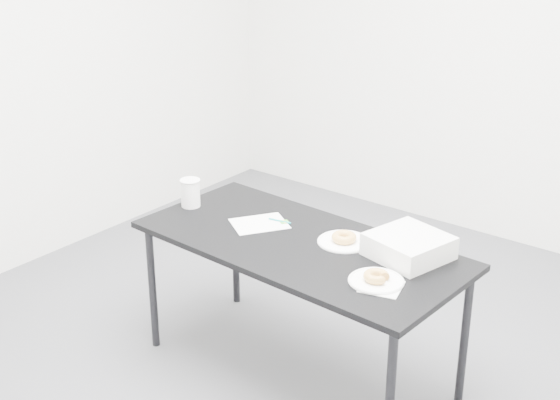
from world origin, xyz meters
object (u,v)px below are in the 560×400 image
Objects in this scene: plate_far at (344,242)px; bakery_box at (409,246)px; scorecard at (259,224)px; pen at (280,221)px; coffee_cup at (190,193)px; plate_near at (376,281)px; donut_far at (344,237)px; donut_near at (376,276)px; table at (300,253)px.

bakery_box reaches higher than plate_far.
pen is at bearing 83.42° from scorecard.
coffee_cup is (-0.48, -0.12, 0.07)m from pen.
coffee_cup reaches higher than bakery_box.
donut_far reaches higher than plate_near.
pen is 1.10× the size of donut_near.
scorecard is 0.44m from plate_far.
pen is 0.39× the size of bakery_box.
bakery_box is at bearing 8.48° from coffee_cup.
donut_near is 0.45× the size of plate_far.
coffee_cup is (-1.17, 0.12, 0.07)m from plate_near.
bakery_box is at bearing -5.48° from pen.
pen is (0.06, 0.08, 0.01)m from scorecard.
plate_far is at bearing 40.12° from table.
pen is at bearing 179.87° from plate_far.
coffee_cup is at bearing -157.78° from bakery_box.
coffee_cup is at bearing -141.08° from scorecard.
scorecard is 2.15× the size of pen.
scorecard is 0.42m from coffee_cup.
donut_near is 0.75× the size of coffee_cup.
donut_far is at bearing 42.99° from scorecard.
donut_near is at bearing -36.78° from donut_far.
plate_near is at bearing -10.85° from table.
pen reaches higher than plate_near.
pen is 0.73m from plate_near.
table is at bearing -39.69° from pen.
donut_near is 1.17m from coffee_cup.
plate_near is (0.75, -0.16, 0.01)m from scorecard.
pen is at bearing 179.87° from donut_far.
bakery_box is at bearing 9.99° from plate_far.
plate_far is (0.37, -0.00, -0.00)m from pen.
plate_far is at bearing 7.94° from coffee_cup.
table is at bearing 23.86° from scorecard.
coffee_cup reaches higher than plate_far.
table is at bearing 166.37° from plate_near.
table is 5.15× the size of bakery_box.
scorecard is 0.77m from plate_near.
donut_far is at bearing -156.27° from bakery_box.
table is 14.41× the size of donut_near.
table is 0.50m from bakery_box.
donut_near is at bearing 0.00° from plate_near.
coffee_cup is (-1.17, 0.12, 0.04)m from donut_near.
table is 10.86× the size of coffee_cup.
donut_far is at bearing -10.05° from pen.
plate_near reaches higher than scorecard.
coffee_cup is (-0.85, -0.12, 0.05)m from donut_far.
plate_far is 0.86m from coffee_cup.
plate_far is 0.80× the size of bakery_box.
donut_near is 0.95× the size of donut_far.
plate_far is at bearing -10.05° from pen.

